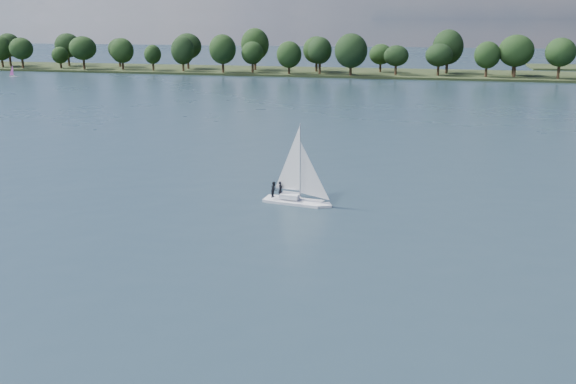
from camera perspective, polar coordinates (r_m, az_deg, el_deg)
name	(u,v)px	position (r m, az deg, el deg)	size (l,w,h in m)	color
ground	(354,120)	(128.98, 5.86, 6.38)	(700.00, 700.00, 0.00)	#233342
far_shore	(398,74)	(239.71, 9.77, 10.26)	(660.00, 40.00, 1.50)	black
sailboat	(294,181)	(69.13, 0.52, 1.03)	(7.23, 3.01, 9.23)	silver
dinghy_pink	(14,74)	(246.28, -23.21, 9.64)	(2.88, 1.70, 4.32)	silver
treeline	(406,52)	(234.90, 10.48, 12.10)	(563.41, 74.10, 18.26)	black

